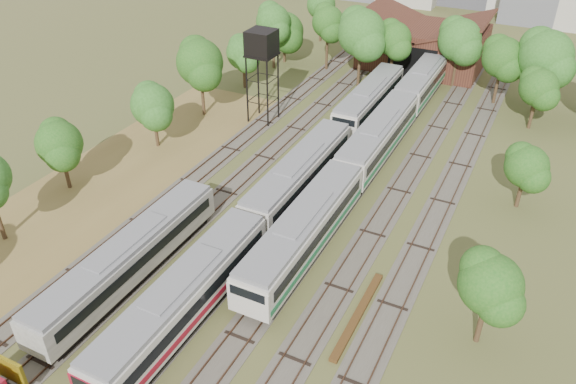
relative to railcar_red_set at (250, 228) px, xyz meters
The scene contains 13 objects.
ground 12.05m from the railcar_red_set, 80.32° to the right, with size 240.00×240.00×0.00m, color #475123.
dry_grass_patch 16.54m from the railcar_red_set, 166.89° to the right, with size 14.00×60.00×0.04m, color brown.
tracks 13.47m from the railcar_red_set, 84.26° to the left, with size 24.60×80.00×0.19m.
railcar_red_set is the anchor object (origin of this frame).
railcar_green_set 19.10m from the railcar_red_set, 77.91° to the left, with size 3.10×52.07×3.84m.
railcar_rear 27.25m from the railcar_red_set, 90.00° to the left, with size 2.99×16.07×3.70m.
old_grey_coach 9.22m from the railcar_red_set, 130.61° to the right, with size 2.76×18.00×3.41m.
water_tower 24.38m from the railcar_red_set, 116.24° to the left, with size 2.96×2.96×10.27m.
rail_pile_far 10.86m from the railcar_red_set, 17.80° to the right, with size 0.56×8.88×0.29m, color #543618.
maintenance_shed 46.27m from the railcar_red_set, 88.76° to the left, with size 16.45×11.55×7.58m.
tree_band_left 26.13m from the railcar_red_set, 131.60° to the left, with size 7.52×73.80×8.88m.
tree_band_far 38.10m from the railcar_red_set, 79.59° to the left, with size 46.32×11.04×9.83m.
tree_band_right 23.92m from the railcar_red_set, 42.45° to the left, with size 4.81×38.15×6.81m.
Camera 1 is at (16.22, -18.22, 27.71)m, focal length 35.00 mm.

